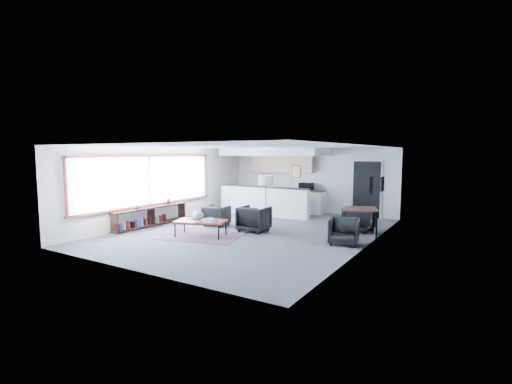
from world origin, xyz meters
The scene contains 21 objects.
room centered at (0.00, 0.00, 1.30)m, with size 7.02×9.02×2.62m.
window centered at (-3.46, -0.90, 1.46)m, with size 0.10×5.95×1.66m.
console centered at (-3.30, -1.05, 0.33)m, with size 0.35×3.00×0.80m.
kitchenette centered at (-1.20, 3.71, 1.38)m, with size 4.20×1.96×2.60m.
doorway centered at (2.30, 4.42, 1.07)m, with size 1.10×0.12×2.15m.
track_light centered at (-0.59, 2.20, 2.53)m, with size 1.60×0.07×0.15m.
wall_art_lower centered at (3.47, 0.40, 1.55)m, with size 0.03×0.38×0.48m.
wall_art_upper centered at (3.47, 1.70, 1.50)m, with size 0.03×0.34×0.44m.
kilim_rug centered at (-0.91, -1.33, 0.01)m, with size 2.58×2.05×0.01m.
coffee_table centered at (-0.91, -1.33, 0.43)m, with size 1.59×1.17×0.46m.
laptop centered at (-1.26, -1.22, 0.53)m, with size 0.38×0.34×0.23m.
ceramic_pot centered at (-0.97, -1.31, 0.59)m, with size 0.26×0.26×0.26m.
book_stack centered at (-0.55, -1.31, 0.50)m, with size 0.32×0.28×0.09m.
coaster centered at (-0.74, -1.58, 0.47)m, with size 0.11×0.11×0.01m.
armchair_left centered at (-1.49, 0.17, 0.37)m, with size 0.73×0.68×0.75m, color black.
armchair_right centered at (0.05, 0.05, 0.43)m, with size 0.84×0.79×0.87m, color black.
floor_lamp centered at (-0.17, 1.14, 1.45)m, with size 0.56×0.56×1.67m.
dining_table centered at (3.00, 1.08, 0.75)m, with size 1.24×1.24×0.82m.
dining_chair_near centered at (2.93, -0.10, 0.33)m, with size 0.64×0.60×0.66m, color black.
dining_chair_far centered at (2.78, 1.82, 0.36)m, with size 0.69×0.65×0.71m, color black.
microwave centered at (-0.04, 4.15, 1.11)m, with size 0.53×0.29×0.36m, color black.
Camera 1 is at (5.97, -9.50, 2.40)m, focal length 26.00 mm.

